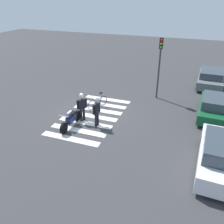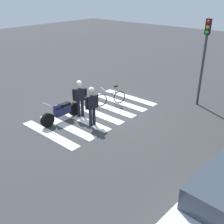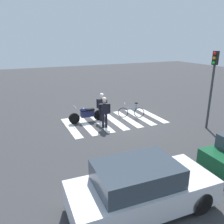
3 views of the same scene
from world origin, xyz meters
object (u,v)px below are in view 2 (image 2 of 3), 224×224
officer_on_foot (92,104)px  traffic_light_pole (205,49)px  officer_by_motorcycle (80,96)px  police_motorcycle (62,112)px  leaning_bicycle (110,98)px

officer_on_foot → traffic_light_pole: size_ratio=0.42×
officer_on_foot → officer_by_motorcycle: 1.06m
officer_on_foot → traffic_light_pole: (-5.18, 2.44, 1.81)m
police_motorcycle → officer_on_foot: size_ratio=1.23×
officer_on_foot → officer_by_motorcycle: size_ratio=1.01×
leaning_bicycle → officer_by_motorcycle: (1.95, -0.13, 0.65)m
police_motorcycle → officer_by_motorcycle: bearing=160.8°
leaning_bicycle → officer_by_motorcycle: bearing=-3.8°
officer_by_motorcycle → police_motorcycle: bearing=-19.2°
police_motorcycle → traffic_light_pole: bearing=146.9°
police_motorcycle → officer_on_foot: 1.57m
officer_on_foot → traffic_light_pole: 6.00m
leaning_bicycle → officer_by_motorcycle: 2.06m
traffic_light_pole → leaning_bicycle: bearing=-48.4°
traffic_light_pole → officer_by_motorcycle: bearing=-35.2°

